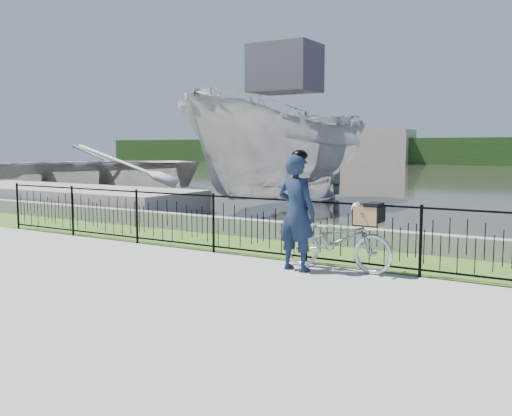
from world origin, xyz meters
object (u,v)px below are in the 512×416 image
Objects in this scene: cyclist at (296,212)px; boat_far at (80,168)px; boat_near at (284,149)px; bicycle_rig at (337,239)px; dock at (64,197)px.

boat_far is at bearing 149.22° from cyclist.
boat_near is at bearing -3.77° from boat_far.
boat_near is 0.76× the size of boat_far.
bicycle_rig is 0.82m from cyclist.
bicycle_rig is at bearing -19.35° from dock.
boat_far reaches higher than dock.
boat_far is (-16.16, 9.62, 0.09)m from cyclist.
bicycle_rig is (11.68, -4.10, 0.17)m from dock.
cyclist is (11.11, -4.48, 0.63)m from dock.
dock is 7.25m from boat_far.
cyclist is 0.16× the size of boat_far.
boat_near reaches higher than cyclist.
dock is at bearing 158.05° from cyclist.
dock is at bearing -143.42° from boat_near.
cyclist reaches higher than bicycle_rig.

